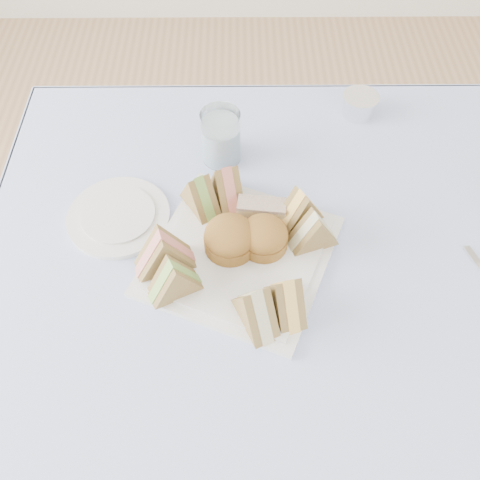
{
  "coord_description": "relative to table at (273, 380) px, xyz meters",
  "views": [
    {
      "loc": [
        -0.07,
        -0.43,
        1.48
      ],
      "look_at": [
        -0.07,
        0.06,
        0.8
      ],
      "focal_mm": 40.0,
      "sensor_mm": 36.0,
      "label": 1
    }
  ],
  "objects": [
    {
      "name": "floor",
      "position": [
        0.0,
        0.0,
        -0.37
      ],
      "size": [
        4.0,
        4.0,
        0.0
      ],
      "primitive_type": "plane",
      "color": "#9E7751",
      "rests_on": "ground"
    },
    {
      "name": "table",
      "position": [
        0.0,
        0.0,
        0.0
      ],
      "size": [
        0.9,
        0.9,
        0.74
      ],
      "primitive_type": "cube",
      "color": "brown",
      "rests_on": "floor"
    },
    {
      "name": "tablecloth",
      "position": [
        0.0,
        0.0,
        0.37
      ],
      "size": [
        1.02,
        1.02,
        0.01
      ],
      "primitive_type": "cube",
      "color": "#B5CBFD",
      "rests_on": "table"
    },
    {
      "name": "serving_plate",
      "position": [
        -0.07,
        0.06,
        0.38
      ],
      "size": [
        0.36,
        0.36,
        0.01
      ],
      "primitive_type": "cube",
      "rotation": [
        0.0,
        0.0,
        -0.4
      ],
      "color": "silver",
      "rests_on": "tablecloth"
    },
    {
      "name": "sandwich_fl_a",
      "position": [
        -0.19,
        0.04,
        0.43
      ],
      "size": [
        0.1,
        0.07,
        0.09
      ],
      "primitive_type": null,
      "rotation": [
        0.0,
        0.0,
        0.31
      ],
      "color": "brown",
      "rests_on": "serving_plate"
    },
    {
      "name": "sandwich_fl_b",
      "position": [
        -0.17,
        -0.0,
        0.43
      ],
      "size": [
        0.09,
        0.07,
        0.07
      ],
      "primitive_type": null,
      "rotation": [
        0.0,
        0.0,
        0.45
      ],
      "color": "brown",
      "rests_on": "serving_plate"
    },
    {
      "name": "sandwich_fr_a",
      "position": [
        -0.0,
        -0.04,
        0.43
      ],
      "size": [
        0.06,
        0.1,
        0.08
      ],
      "primitive_type": null,
      "rotation": [
        0.0,
        0.0,
        -1.27
      ],
      "color": "brown",
      "rests_on": "serving_plate"
    },
    {
      "name": "sandwich_fr_b",
      "position": [
        -0.05,
        -0.05,
        0.43
      ],
      "size": [
        0.08,
        0.1,
        0.08
      ],
      "primitive_type": null,
      "rotation": [
        0.0,
        0.0,
        -1.14
      ],
      "color": "brown",
      "rests_on": "serving_plate"
    },
    {
      "name": "sandwich_bl_a",
      "position": [
        -0.14,
        0.17,
        0.43
      ],
      "size": [
        0.08,
        0.09,
        0.08
      ],
      "primitive_type": null,
      "rotation": [
        0.0,
        0.0,
        2.12
      ],
      "color": "brown",
      "rests_on": "serving_plate"
    },
    {
      "name": "sandwich_bl_b",
      "position": [
        -0.09,
        0.18,
        0.43
      ],
      "size": [
        0.07,
        0.1,
        0.08
      ],
      "primitive_type": null,
      "rotation": [
        0.0,
        0.0,
        1.89
      ],
      "color": "brown",
      "rests_on": "serving_plate"
    },
    {
      "name": "sandwich_br_a",
      "position": [
        0.05,
        0.09,
        0.42
      ],
      "size": [
        0.09,
        0.06,
        0.07
      ],
      "primitive_type": null,
      "rotation": [
        0.0,
        0.0,
        -2.8
      ],
      "color": "brown",
      "rests_on": "serving_plate"
    },
    {
      "name": "sandwich_br_b",
      "position": [
        0.03,
        0.13,
        0.43
      ],
      "size": [
        0.09,
        0.08,
        0.07
      ],
      "primitive_type": null,
      "rotation": [
        0.0,
        0.0,
        -2.59
      ],
      "color": "brown",
      "rests_on": "serving_plate"
    },
    {
      "name": "scone_left",
      "position": [
        -0.09,
        0.08,
        0.42
      ],
      "size": [
        0.12,
        0.12,
        0.06
      ],
      "primitive_type": "cylinder",
      "rotation": [
        0.0,
        0.0,
        -0.51
      ],
      "color": "#9F662F",
      "rests_on": "serving_plate"
    },
    {
      "name": "scone_right",
      "position": [
        -0.03,
        0.08,
        0.41
      ],
      "size": [
        0.09,
        0.09,
        0.05
      ],
      "primitive_type": "cylinder",
      "rotation": [
        0.0,
        0.0,
        -0.18
      ],
      "color": "#9F662F",
      "rests_on": "serving_plate"
    },
    {
      "name": "pastry_slice",
      "position": [
        -0.03,
        0.14,
        0.41
      ],
      "size": [
        0.09,
        0.04,
        0.04
      ],
      "primitive_type": "cube",
      "rotation": [
        0.0,
        0.0,
        -0.12
      ],
      "color": "tan",
      "rests_on": "serving_plate"
    },
    {
      "name": "side_plate",
      "position": [
        -0.28,
        0.15,
        0.38
      ],
      "size": [
        0.19,
        0.19,
        0.01
      ],
      "primitive_type": "cylinder",
      "rotation": [
        0.0,
        0.0,
        -0.09
      ],
      "color": "silver",
      "rests_on": "tablecloth"
    },
    {
      "name": "water_glass",
      "position": [
        -0.1,
        0.3,
        0.43
      ],
      "size": [
        0.08,
        0.08,
        0.11
      ],
      "primitive_type": "cylinder",
      "rotation": [
        0.0,
        0.0,
        0.15
      ],
      "color": "white",
      "rests_on": "tablecloth"
    },
    {
      "name": "tea_strainer",
      "position": [
        0.17,
        0.42,
        0.4
      ],
      "size": [
        0.08,
        0.08,
        0.04
      ],
      "primitive_type": "cylinder",
      "rotation": [
        0.0,
        0.0,
        0.05
      ],
      "color": "silver",
      "rests_on": "tablecloth"
    }
  ]
}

